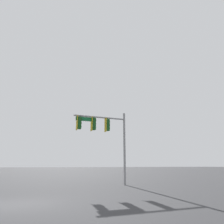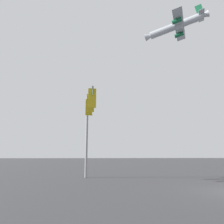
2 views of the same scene
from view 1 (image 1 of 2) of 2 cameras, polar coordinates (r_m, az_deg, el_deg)
The scene contains 2 objects.
ground_plane at distance 11.58m, azimuth -24.20°, elevation -21.27°, with size 400.00×400.00×0.00m, color #38383A.
signal_pole_near at distance 20.27m, azimuth -2.14°, elevation -4.93°, with size 5.06×0.59×6.68m.
Camera 1 is at (-0.34, 11.45, 1.74)m, focal length 35.00 mm.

